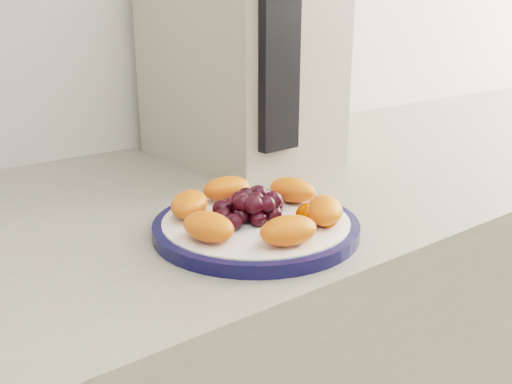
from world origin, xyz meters
TOP-DOWN VIEW (x-y plane):
  - plate_rim at (0.06, 1.04)m, footprint 0.24×0.24m
  - plate_face at (0.06, 1.04)m, footprint 0.21×0.21m
  - appliance_body at (0.25, 1.33)m, footprint 0.23×0.31m
  - appliance_panel at (0.20, 1.17)m, footprint 0.06×0.02m
  - fruit_plate at (0.07, 1.04)m, footprint 0.20×0.20m

SIDE VIEW (x-z plane):
  - plate_rim at x=0.06m, z-range 0.90..0.91m
  - plate_face at x=0.06m, z-range 0.90..0.92m
  - fruit_plate at x=0.07m, z-range 0.91..0.95m
  - appliance_body at x=0.25m, z-range 0.90..1.27m
  - appliance_panel at x=0.20m, z-range 0.95..1.23m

